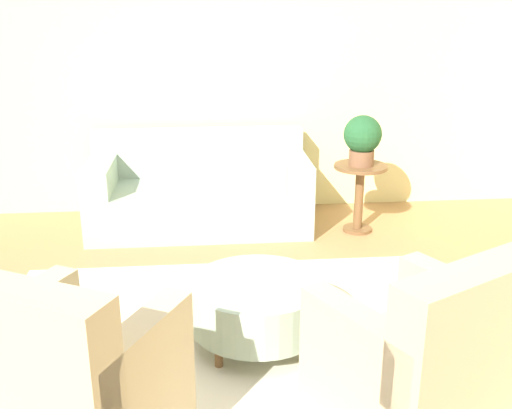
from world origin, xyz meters
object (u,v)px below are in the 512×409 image
couch (199,193)px  armchair_left (70,388)px  armchair_right (422,368)px  ottoman_table (258,303)px  potted_plant_on_side_table (362,138)px  side_table (360,187)px

couch → armchair_left: size_ratio=1.89×
armchair_right → ottoman_table: size_ratio=1.27×
couch → armchair_left: bearing=-101.0°
couch → armchair_right: size_ratio=1.89×
armchair_left → armchair_right: bearing=0.0°
couch → ottoman_table: (0.35, -2.09, -0.04)m
couch → ottoman_table: bearing=-80.6°
ottoman_table → armchair_left: bearing=-135.8°
armchair_right → potted_plant_on_side_table: 2.79m
potted_plant_on_side_table → armchair_right: bearing=-98.5°
armchair_left → potted_plant_on_side_table: potted_plant_on_side_table is taller
armchair_right → side_table: 2.75m
armchair_right → potted_plant_on_side_table: potted_plant_on_side_table is taller
side_table → potted_plant_on_side_table: 0.45m
couch → armchair_right: bearing=-70.9°
side_table → potted_plant_on_side_table: potted_plant_on_side_table is taller
couch → side_table: 1.47m
armchair_right → side_table: (0.40, 2.71, 0.04)m
couch → armchair_right: (1.04, -2.99, 0.06)m
armchair_left → ottoman_table: bearing=44.2°
armchair_left → potted_plant_on_side_table: 3.42m
couch → armchair_left: 3.05m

